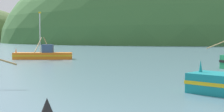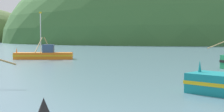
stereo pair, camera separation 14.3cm
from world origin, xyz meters
TOP-DOWN VIEW (x-y plane):
  - hill_far_left at (14.99, 214.88)m, footprint 139.02×111.21m
  - hill_far_right at (53.03, 190.97)m, footprint 216.95×173.56m
  - fishing_boat_orange at (-11.99, 44.04)m, footprint 8.23×11.47m

SIDE VIEW (x-z plane):
  - hill_far_left at x=14.99m, z-range -40.81..40.81m
  - hill_far_right at x=53.03m, z-range -52.77..52.77m
  - fishing_boat_orange at x=-11.99m, z-range -2.67..3.94m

